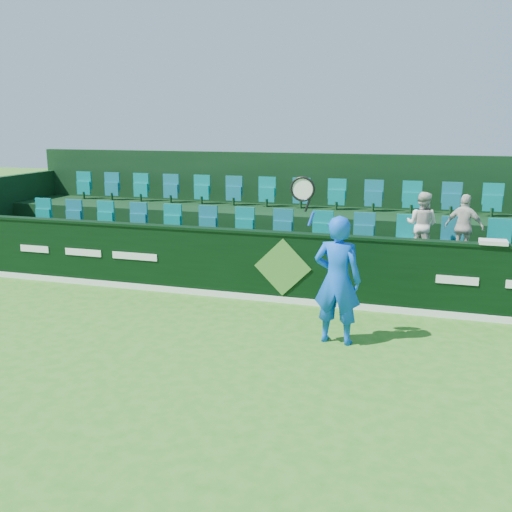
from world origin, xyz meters
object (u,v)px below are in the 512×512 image
(spectator_left, at_px, (422,225))
(towel, at_px, (493,242))
(spectator_middle, at_px, (464,227))
(tennis_player, at_px, (337,279))

(spectator_left, distance_m, towel, 1.63)
(spectator_left, relative_size, spectator_middle, 1.01)
(spectator_middle, bearing_deg, towel, 131.14)
(tennis_player, height_order, towel, tennis_player)
(tennis_player, relative_size, towel, 5.85)
(spectator_left, height_order, spectator_middle, spectator_left)
(tennis_player, distance_m, spectator_middle, 3.51)
(towel, bearing_deg, tennis_player, -142.83)
(tennis_player, relative_size, spectator_middle, 2.11)
(tennis_player, distance_m, spectator_left, 3.16)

